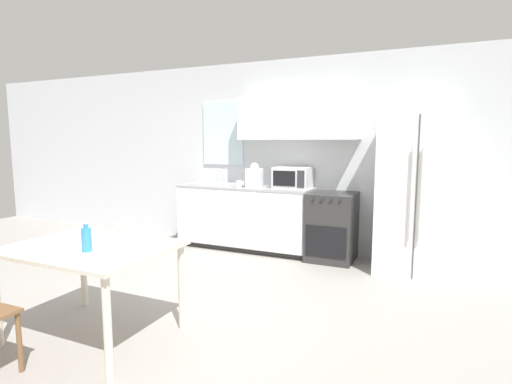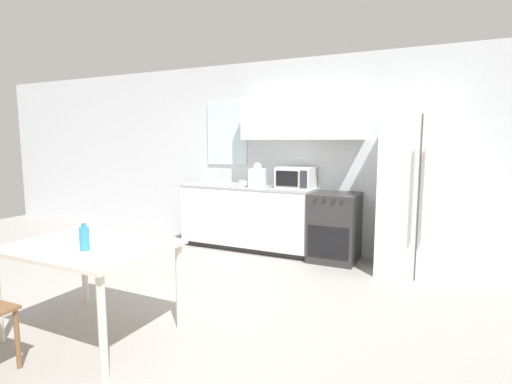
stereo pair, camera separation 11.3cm
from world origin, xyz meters
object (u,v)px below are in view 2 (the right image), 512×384
Objects in this scene: refrigerator at (421,195)px; microwave at (296,178)px; oven_range at (335,227)px; dining_table at (90,256)px; coffee_mug at (243,184)px; drink_bottle at (84,238)px.

refrigerator reaches higher than microwave.
oven_range is 0.72× the size of dining_table.
coffee_mug reaches higher than dining_table.
oven_range reaches higher than dining_table.
drink_bottle is (-2.14, -2.93, -0.09)m from refrigerator.
microwave reaches higher than coffee_mug.
dining_table is (-1.22, -2.87, 0.22)m from oven_range.
refrigerator reaches higher than drink_bottle.
coffee_mug is (-2.32, -0.07, 0.03)m from refrigerator.
oven_range is at bearing 66.92° from dining_table.
dining_table is (0.07, -2.73, -0.31)m from coffee_mug.
microwave is 3.14m from drink_bottle.
microwave reaches higher than oven_range.
oven_range is 0.86m from microwave.
microwave is (-1.61, 0.16, 0.12)m from refrigerator.
refrigerator is (1.03, -0.07, 0.50)m from oven_range.
coffee_mug is at bearing -161.59° from microwave.
refrigerator is 1.63m from microwave.
refrigerator is 3.63m from drink_bottle.
refrigerator is 3.60m from dining_table.
drink_bottle is (0.11, -0.13, 0.19)m from dining_table.
oven_range is at bearing -9.10° from microwave.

